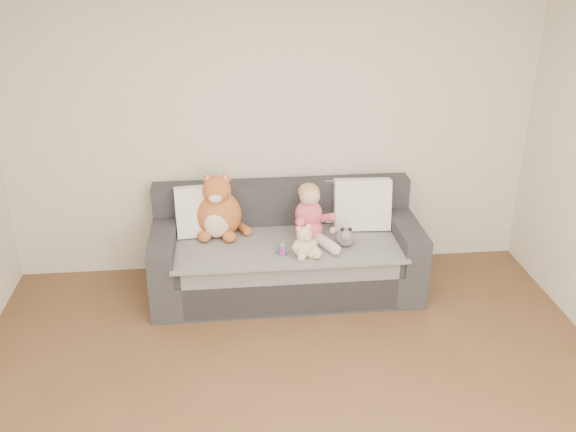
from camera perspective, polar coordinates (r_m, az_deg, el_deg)
The scene contains 10 objects.
room_shell at distance 3.51m, azimuth 1.38°, elevation -1.59°, with size 5.00×5.00×5.00m.
sofa at distance 5.42m, azimuth -0.21°, elevation -3.42°, with size 2.20×0.94×0.85m.
cushion_left at distance 5.36m, azimuth -7.53°, elevation 0.46°, with size 0.48×0.25×0.43m.
cushion_right_back at distance 5.58m, azimuth 5.37°, elevation 1.30°, with size 0.44×0.26×0.39m.
cushion_right_front at distance 5.45m, azimuth 6.62°, elevation 1.03°, with size 0.49×0.24×0.45m.
toddler at distance 5.19m, azimuth 2.04°, elevation -0.16°, with size 0.34×0.51×0.49m.
plush_cat at distance 5.32m, azimuth -6.20°, elevation 0.44°, with size 0.46×0.40×0.59m.
teddy_bear at distance 4.98m, azimuth 1.44°, elevation -2.52°, with size 0.21×0.17×0.27m.
plush_cow at distance 5.19m, azimuth 5.10°, elevation -1.85°, with size 0.15×0.24×0.19m.
sippy_cup at distance 5.03m, azimuth -0.49°, elevation -2.88°, with size 0.10×0.08×0.11m.
Camera 1 is at (-0.41, -2.71, 2.84)m, focal length 40.00 mm.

